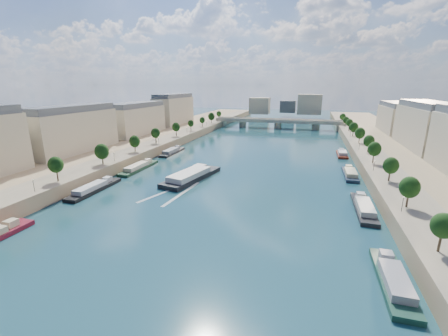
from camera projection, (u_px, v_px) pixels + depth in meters
The scene contains 17 objects.
ground at pixel (247, 164), 144.57m from camera, with size 700.00×700.00×0.00m, color #0E3B3E.
quay_left at pixel (118, 150), 163.24m from camera, with size 44.00×520.00×5.00m, color #9E8460.
quay_right at pixel (417, 171), 124.56m from camera, with size 44.00×520.00×5.00m, color #9E8460.
pave_left at pixel (142, 147), 158.53m from camera, with size 14.00×520.00×0.10m, color gray.
pave_right at pixel (378, 162), 127.91m from camera, with size 14.00×520.00×0.10m, color gray.
trees_left at pixel (147, 137), 158.39m from camera, with size 4.80×268.80×8.26m.
trees_right at pixel (371, 145), 136.25m from camera, with size 4.80×268.80×8.26m.
lamps_left at pixel (139, 146), 147.34m from camera, with size 0.36×200.36×4.28m.
lamps_right at pixel (366, 153), 133.01m from camera, with size 0.36×200.36×4.28m.
buildings_left at pixel (109, 122), 174.10m from camera, with size 16.00×226.00×23.20m.
buildings_right at pixel (448, 135), 128.44m from camera, with size 16.00×226.00×23.20m.
skyline at pixel (290, 105), 342.90m from camera, with size 79.00×42.00×22.00m.
bridge at pixel (278, 122), 264.35m from camera, with size 112.00×12.00×8.15m.
tour_barge at pixel (191, 176), 121.56m from camera, with size 15.51×33.25×4.35m.
wake at pixel (174, 192), 106.64m from camera, with size 12.84×26.01×0.04m.
moored_barges_left at pixel (89, 191), 105.75m from camera, with size 5.00×155.42×3.60m.
moored_barges_right at pixel (364, 210), 90.00m from camera, with size 5.00×161.40×3.60m.
Camera 1 is at (28.09, -37.38, 37.01)m, focal length 24.00 mm.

